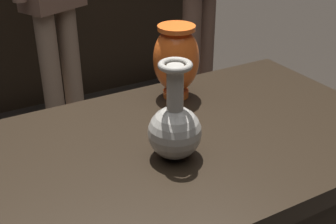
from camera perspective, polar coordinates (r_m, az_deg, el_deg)
The scene contains 3 objects.
back_display_shelf at distance 3.13m, azimuth -20.80°, elevation 9.97°, with size 2.60×0.40×0.99m.
vase_centerpiece at distance 0.96m, azimuth 0.73°, elevation -2.04°, with size 0.12×0.12×0.23m.
vase_tall_behind at distance 1.23m, azimuth 1.07°, elevation 6.90°, with size 0.13×0.13×0.21m.
Camera 1 is at (-0.43, -0.78, 1.35)m, focal length 46.88 mm.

